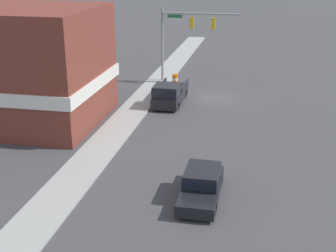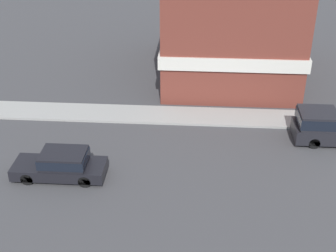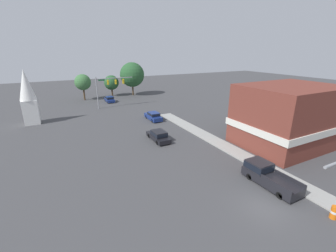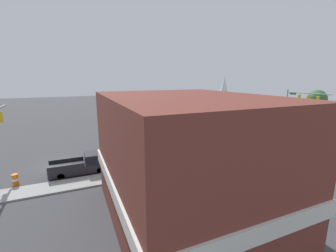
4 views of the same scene
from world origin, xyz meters
name	(u,v)px [view 2 (image 2 of 4)]	position (x,y,z in m)	size (l,w,h in m)	color
car_lead	(62,164)	(-1.50, 17.80, 0.79)	(1.86, 4.86, 1.51)	black
pickup_truck_parked	(333,127)	(3.26, 2.72, 0.95)	(2.09, 5.72, 1.93)	black
corner_brick_building	(230,22)	(13.76, 8.50, 4.05)	(13.02, 9.97, 8.32)	brown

